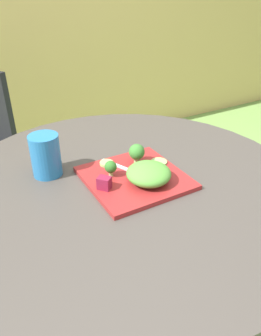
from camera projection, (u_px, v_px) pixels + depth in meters
The scene contains 12 objects.
ground_plane at pixel (128, 331), 1.34m from camera, with size 12.00×12.00×0.00m, color #70994C.
bamboo_fence at pixel (2, 53), 2.29m from camera, with size 8.00×0.08×1.60m, color tan.
patio_table at pixel (127, 234), 1.07m from camera, with size 1.07×1.07×0.74m.
salad_plate at pixel (135, 178), 0.96m from camera, with size 0.28×0.28×0.01m, color maroon.
drinking_glass at pixel (46, 157), 0.96m from camera, with size 0.09×0.09×0.13m.
fork at pixel (125, 169), 0.98m from camera, with size 0.07×0.15×0.00m.
lettuce_mound at pixel (149, 174), 0.91m from camera, with size 0.13×0.13×0.05m, color #519338.
broccoli_floret_0 at pixel (111, 167), 0.94m from camera, with size 0.04×0.04×0.05m.
broccoli_floret_1 at pixel (137, 152), 1.00m from camera, with size 0.05×0.05×0.06m.
cucumber_slice_0 at pixel (107, 163), 1.01m from camera, with size 0.04×0.04×0.01m, color #8EB766.
cucumber_slice_1 at pixel (159, 162), 1.02m from camera, with size 0.05×0.05×0.01m, color #8EB766.
beet_chunk_0 at pixel (104, 183), 0.89m from camera, with size 0.04×0.03×0.04m, color maroon.
Camera 1 is at (-0.39, -0.71, 1.26)m, focal length 34.72 mm.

